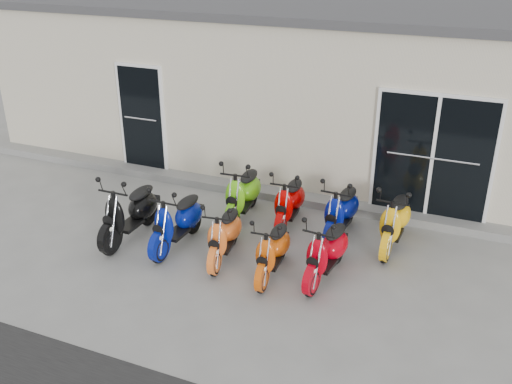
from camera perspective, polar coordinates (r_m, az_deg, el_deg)
ground at (r=9.32m, az=-1.43°, el=-5.62°), size 80.00×80.00×0.00m
building at (r=13.33m, az=7.81°, el=10.96°), size 14.00×6.00×3.20m
roof_cap at (r=13.05m, az=8.25°, el=18.15°), size 14.20×6.20×0.16m
front_step at (r=10.95m, az=2.87°, el=-0.37°), size 14.00×0.40×0.15m
door_left at (r=12.03m, az=-11.34°, el=7.54°), size 1.07×0.08×2.22m
door_right at (r=10.13m, az=17.29°, el=3.67°), size 2.02×0.08×2.22m
scooter_front_black at (r=9.55m, az=-12.57°, el=-1.27°), size 0.61×1.68×1.24m
scooter_front_blue at (r=9.18m, az=-7.93°, el=-2.20°), size 0.62×1.60×1.17m
scooter_front_orange_a at (r=8.79m, az=-3.22°, el=-3.63°), size 0.74×1.51×1.07m
scooter_front_orange_b at (r=8.38m, az=1.67°, el=-5.23°), size 0.60×1.44×1.04m
scooter_front_red at (r=8.34m, az=7.11°, el=-5.26°), size 0.71×1.57×1.12m
scooter_back_green at (r=9.98m, az=-1.34°, el=0.48°), size 0.75×1.71×1.23m
scooter_back_red at (r=9.77m, az=3.36°, el=-0.42°), size 0.68×1.57×1.13m
scooter_back_blue at (r=9.51m, az=8.55°, el=-1.29°), size 0.65×1.60×1.16m
scooter_back_yellow at (r=9.36m, az=13.78°, el=-2.17°), size 0.63×1.60×1.17m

